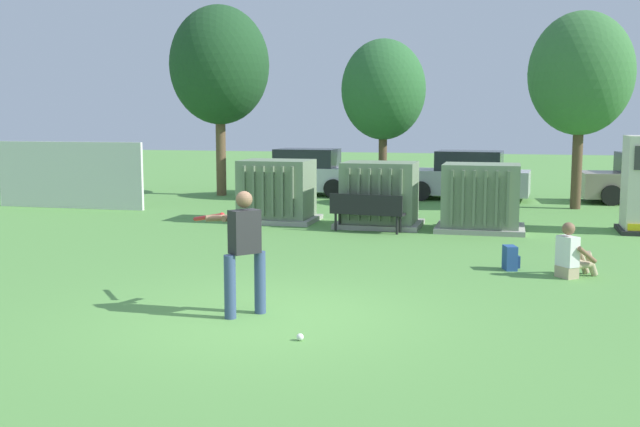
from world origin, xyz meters
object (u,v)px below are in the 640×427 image
Objects in this scene: transformer_mid_east at (481,198)px; parked_car_leftmost at (304,173)px; transformer_west at (277,192)px; park_bench at (367,210)px; transformer_mid_west at (380,195)px; sports_ball at (300,337)px; batter at (243,246)px; parked_car_left_of_center at (466,177)px; seated_spectator at (572,256)px; backpack at (511,258)px.

transformer_mid_east is 0.50× the size of parked_car_leftmost.
park_bench is at bearing -26.17° from transformer_west.
transformer_west is 2.79m from transformer_mid_west.
park_bench is at bearing 95.33° from sports_ball.
parked_car_left_of_center is at bearing 82.35° from batter.
parked_car_left_of_center reaches higher than seated_spectator.
sports_ball is at bearing -126.73° from seated_spectator.
seated_spectator is at bearing -37.96° from transformer_west.
backpack is (-1.02, 0.38, -0.16)m from seated_spectator.
backpack is at bearing 48.80° from batter.
transformer_west is at bearing 104.51° from batter.
transformer_mid_west is 0.50× the size of parked_car_leftmost.
transformer_mid_west is at bearing -61.36° from parked_car_leftmost.
batter is 1.81× the size of seated_spectator.
transformer_mid_east reaches higher than park_bench.
transformer_mid_west reaches higher than seated_spectator.
sports_ball is at bearing -93.51° from parked_car_left_of_center.
parked_car_leftmost is (-3.78, 8.20, 0.22)m from park_bench.
backpack is (3.34, -3.78, -0.32)m from park_bench.
parked_car_leftmost is (-6.40, 7.28, -0.04)m from transformer_mid_east.
transformer_west is 1.21× the size of batter.
parked_car_leftmost reaches higher than backpack.
park_bench is 6.03m from seated_spectator.
parked_car_leftmost is 0.98× the size of parked_car_left_of_center.
transformer_mid_west is at bearing 177.39° from transformer_mid_east.
backpack reaches higher than sports_ball.
backpack is at bearing -59.27° from parked_car_leftmost.
transformer_mid_east is 4.79m from backpack.
batter is 16.48m from parked_car_leftmost.
transformer_west is 6.99m from parked_car_leftmost.
parked_car_leftmost is at bearing 131.35° from transformer_mid_east.
parked_car_leftmost reaches higher than park_bench.
sports_ball is at bearing -42.10° from batter.
transformer_mid_west is 1.00× the size of transformer_mid_east.
seated_spectator is at bearing 38.95° from batter.
parked_car_left_of_center is at bearing -2.67° from parked_car_leftmost.
batter is (-0.40, -8.94, 0.19)m from transformer_mid_west.
park_bench is 8.15m from parked_car_left_of_center.
transformer_mid_west is 5.82m from backpack.
transformer_west is 0.49× the size of parked_car_left_of_center.
transformer_west and transformer_mid_west have the same top height.
transformer_mid_west is (2.78, -0.27, 0.00)m from transformer_west.
transformer_west is 8.90m from seated_spectator.
backpack is at bearing -82.80° from parked_car_left_of_center.
batter is 1.75m from sports_ball.
transformer_mid_east is at bearing 71.86° from batter.
backpack is 0.10× the size of parked_car_left_of_center.
sports_ball is 5.91m from seated_spectator.
park_bench is 5.06m from backpack.
sports_ball is (3.48, -10.20, -0.74)m from transformer_west.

